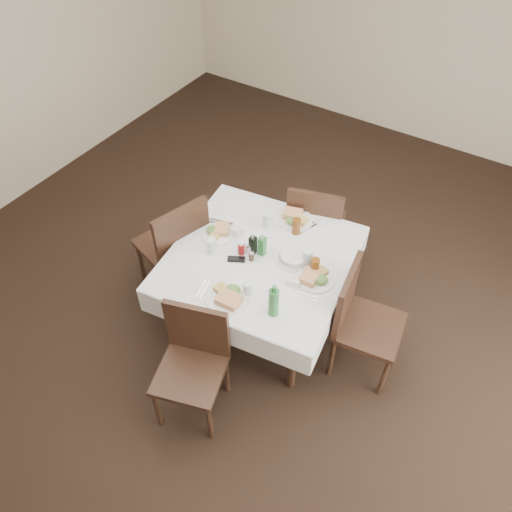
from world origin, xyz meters
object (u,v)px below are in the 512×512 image
(water_e, at_px, (308,258))
(coffee_mug, at_px, (237,232))
(chair_south, at_px, (194,356))
(water_n, at_px, (268,220))
(bread_basket, at_px, (294,258))
(ketchup_bottle, at_px, (241,248))
(chair_east, at_px, (359,316))
(chair_west, at_px, (177,243))
(oil_cruet_green, at_px, (262,245))
(green_bottle, at_px, (274,302))
(water_w, at_px, (212,246))
(chair_north, at_px, (315,223))
(water_s, at_px, (248,289))
(oil_cruet_dark, at_px, (253,244))
(dining_table, at_px, (260,264))

(water_e, xyz_separation_m, coffee_mug, (-0.61, -0.02, -0.03))
(chair_south, relative_size, water_n, 6.71)
(bread_basket, bearing_deg, ketchup_bottle, -159.53)
(chair_east, relative_size, chair_west, 0.94)
(oil_cruet_green, distance_m, green_bottle, 0.56)
(water_w, bearing_deg, bread_basket, 23.58)
(chair_east, bearing_deg, ketchup_bottle, -174.52)
(chair_north, relative_size, water_s, 8.63)
(water_n, bearing_deg, chair_east, -15.68)
(green_bottle, bearing_deg, coffee_mug, 141.71)
(chair_east, relative_size, coffee_mug, 7.86)
(water_e, relative_size, bread_basket, 0.65)
(chair_west, distance_m, oil_cruet_dark, 0.73)
(water_e, bearing_deg, chair_east, -8.66)
(chair_south, relative_size, water_w, 7.19)
(chair_west, height_order, ketchup_bottle, chair_west)
(dining_table, relative_size, water_w, 11.40)
(green_bottle, bearing_deg, chair_east, 43.94)
(water_w, height_order, green_bottle, green_bottle)
(water_n, height_order, bread_basket, water_n)
(oil_cruet_green, bearing_deg, water_n, 112.96)
(chair_east, xyz_separation_m, water_w, (-1.14, -0.20, 0.27))
(oil_cruet_green, bearing_deg, water_s, -72.33)
(dining_table, distance_m, oil_cruet_green, 0.17)
(water_n, relative_size, green_bottle, 0.51)
(water_s, bearing_deg, oil_cruet_green, 107.67)
(water_s, bearing_deg, chair_west, 163.25)
(chair_south, relative_size, coffee_mug, 7.58)
(chair_south, xyz_separation_m, water_w, (-0.33, 0.70, 0.29))
(chair_west, distance_m, water_w, 0.48)
(bread_basket, distance_m, coffee_mug, 0.51)
(water_w, bearing_deg, chair_north, 65.78)
(water_w, bearing_deg, chair_west, 171.61)
(chair_east, distance_m, ketchup_bottle, 0.99)
(dining_table, distance_m, water_n, 0.36)
(chair_north, relative_size, coffee_mug, 7.82)
(water_e, bearing_deg, ketchup_bottle, -160.73)
(bread_basket, relative_size, ketchup_bottle, 1.97)
(chair_south, xyz_separation_m, chair_east, (0.81, 0.89, 0.02))
(oil_cruet_green, bearing_deg, water_w, -150.25)
(chair_west, bearing_deg, chair_north, 45.88)
(chair_south, height_order, oil_cruet_green, oil_cruet_green)
(bread_basket, height_order, green_bottle, green_bottle)
(ketchup_bottle, distance_m, green_bottle, 0.61)
(chair_east, distance_m, water_w, 1.19)
(water_s, distance_m, water_e, 0.52)
(water_e, distance_m, oil_cruet_dark, 0.42)
(dining_table, relative_size, ketchup_bottle, 13.23)
(dining_table, distance_m, chair_north, 0.77)
(oil_cruet_green, distance_m, coffee_mug, 0.28)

